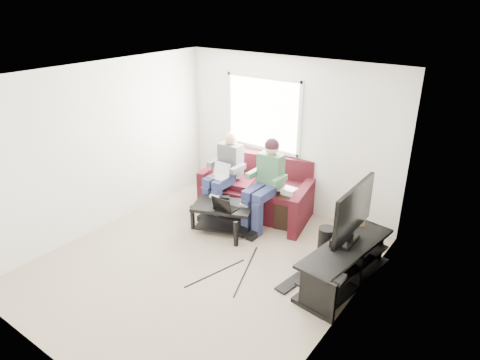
% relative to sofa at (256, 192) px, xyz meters
% --- Properties ---
extents(floor, '(4.50, 4.50, 0.00)m').
position_rel_sofa_xyz_m(floor, '(0.31, -1.78, -0.34)').
color(floor, tan).
rests_on(floor, ground).
extents(ceiling, '(4.50, 4.50, 0.00)m').
position_rel_sofa_xyz_m(ceiling, '(0.31, -1.78, 2.26)').
color(ceiling, white).
rests_on(ceiling, wall_back).
extents(wall_back, '(4.50, 0.00, 4.50)m').
position_rel_sofa_xyz_m(wall_back, '(0.31, 0.47, 0.96)').
color(wall_back, silver).
rests_on(wall_back, floor).
extents(wall_front, '(4.50, 0.00, 4.50)m').
position_rel_sofa_xyz_m(wall_front, '(0.31, -4.03, 0.96)').
color(wall_front, silver).
rests_on(wall_front, floor).
extents(wall_left, '(0.00, 4.50, 4.50)m').
position_rel_sofa_xyz_m(wall_left, '(-1.69, -1.78, 0.96)').
color(wall_left, silver).
rests_on(wall_left, floor).
extents(wall_right, '(0.00, 4.50, 4.50)m').
position_rel_sofa_xyz_m(wall_right, '(2.31, -1.78, 0.96)').
color(wall_right, silver).
rests_on(wall_right, floor).
extents(window, '(1.48, 0.04, 1.28)m').
position_rel_sofa_xyz_m(window, '(-0.19, 0.45, 1.26)').
color(window, white).
rests_on(window, wall_back).
extents(sofa, '(2.18, 1.28, 0.93)m').
position_rel_sofa_xyz_m(sofa, '(0.00, 0.00, 0.00)').
color(sofa, '#44111B').
rests_on(sofa, floor).
extents(person_left, '(0.40, 0.70, 1.39)m').
position_rel_sofa_xyz_m(person_left, '(-0.40, -0.37, 0.43)').
color(person_left, navy).
rests_on(person_left, sofa).
extents(person_right, '(0.40, 0.71, 1.44)m').
position_rel_sofa_xyz_m(person_right, '(0.40, -0.35, 0.49)').
color(person_right, navy).
rests_on(person_right, sofa).
extents(laptop_silver, '(0.39, 0.35, 0.24)m').
position_rel_sofa_xyz_m(laptop_silver, '(-0.40, -0.53, 0.42)').
color(laptop_silver, silver).
rests_on(laptop_silver, person_left).
extents(coffee_table, '(1.07, 0.87, 0.46)m').
position_rel_sofa_xyz_m(coffee_table, '(-0.01, -0.91, 0.00)').
color(coffee_table, black).
rests_on(coffee_table, floor).
extents(laptop_black, '(0.41, 0.37, 0.24)m').
position_rel_sofa_xyz_m(laptop_black, '(0.11, -0.99, 0.24)').
color(laptop_black, black).
rests_on(laptop_black, coffee_table).
extents(controller_a, '(0.16, 0.12, 0.04)m').
position_rel_sofa_xyz_m(controller_a, '(-0.29, -0.79, 0.14)').
color(controller_a, silver).
rests_on(controller_a, coffee_table).
extents(controller_b, '(0.17, 0.15, 0.04)m').
position_rel_sofa_xyz_m(controller_b, '(-0.11, -0.73, 0.14)').
color(controller_b, black).
rests_on(controller_b, coffee_table).
extents(controller_c, '(0.16, 0.13, 0.04)m').
position_rel_sofa_xyz_m(controller_c, '(0.29, -0.76, 0.14)').
color(controller_c, gray).
rests_on(controller_c, coffee_table).
extents(tv_stand, '(0.70, 1.68, 0.54)m').
position_rel_sofa_xyz_m(tv_stand, '(2.08, -1.02, -0.10)').
color(tv_stand, black).
rests_on(tv_stand, floor).
extents(tv, '(0.12, 1.10, 0.81)m').
position_rel_sofa_xyz_m(tv, '(2.07, -0.92, 0.66)').
color(tv, black).
rests_on(tv, tv_stand).
extents(soundbar, '(0.12, 0.50, 0.10)m').
position_rel_sofa_xyz_m(soundbar, '(1.96, -0.92, 0.25)').
color(soundbar, black).
rests_on(soundbar, tv_stand).
extents(drink_cup, '(0.08, 0.08, 0.12)m').
position_rel_sofa_xyz_m(drink_cup, '(2.03, -0.39, 0.26)').
color(drink_cup, '#A27545').
rests_on(drink_cup, tv_stand).
extents(console_white, '(0.30, 0.22, 0.06)m').
position_rel_sofa_xyz_m(console_white, '(2.08, -1.42, -0.03)').
color(console_white, silver).
rests_on(console_white, tv_stand).
extents(console_grey, '(0.34, 0.26, 0.08)m').
position_rel_sofa_xyz_m(console_grey, '(2.08, -0.72, -0.02)').
color(console_grey, gray).
rests_on(console_grey, tv_stand).
extents(console_black, '(0.38, 0.30, 0.07)m').
position_rel_sofa_xyz_m(console_black, '(2.08, -1.07, -0.02)').
color(console_black, black).
rests_on(console_black, tv_stand).
extents(subwoofer, '(0.23, 0.23, 0.52)m').
position_rel_sofa_xyz_m(subwoofer, '(1.66, -0.72, -0.08)').
color(subwoofer, black).
rests_on(subwoofer, floor).
extents(keyboard_floor, '(0.24, 0.52, 0.03)m').
position_rel_sofa_xyz_m(keyboard_floor, '(1.55, -1.47, -0.33)').
color(keyboard_floor, black).
rests_on(keyboard_floor, floor).
extents(end_table, '(0.38, 0.38, 0.67)m').
position_rel_sofa_xyz_m(end_table, '(0.74, -0.16, -0.04)').
color(end_table, black).
rests_on(end_table, floor).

